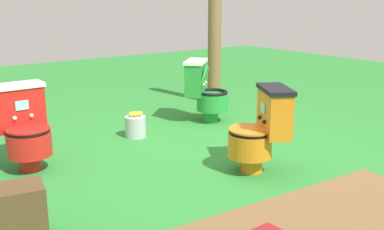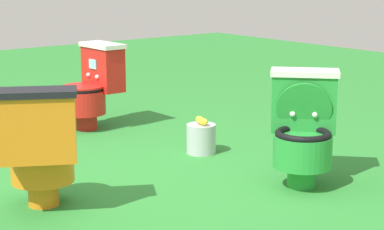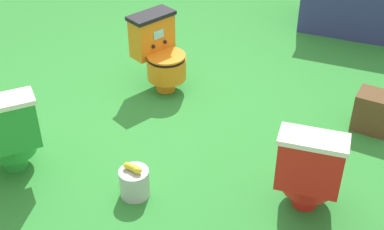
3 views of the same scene
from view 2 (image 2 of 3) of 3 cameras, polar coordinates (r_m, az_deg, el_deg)
The scene contains 5 objects.
ground at distance 4.49m, azimuth -7.82°, elevation -5.83°, with size 14.00×14.00×0.00m, color #2D8433.
toilet_orange at distance 4.04m, azimuth -12.36°, elevation -2.61°, with size 0.63×0.59×0.73m.
toilet_red at distance 5.96m, azimuth -8.18°, elevation 2.40°, with size 0.44×0.50×0.73m.
toilet_green at distance 4.47m, azimuth 9.13°, elevation -0.99°, with size 0.63×0.63×0.73m.
lemon_bucket at distance 5.17m, azimuth 0.76°, elevation -1.89°, with size 0.22×0.22×0.28m.
Camera 2 is at (-3.68, 2.15, 1.40)m, focal length 64.85 mm.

